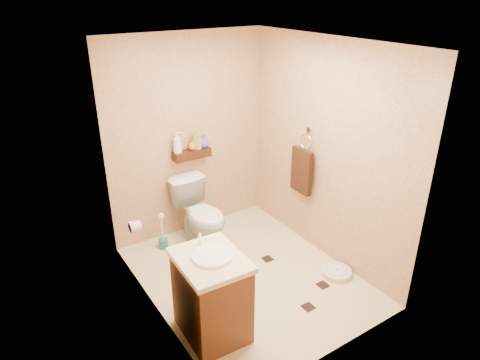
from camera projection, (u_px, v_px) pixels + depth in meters
ground at (247, 276)px, 4.57m from camera, size 2.50×2.50×0.00m
wall_back at (188, 138)px, 5.02m from camera, size 2.00×0.04×2.40m
wall_front at (344, 231)px, 3.12m from camera, size 2.00×0.04×2.40m
wall_left at (149, 200)px, 3.57m from camera, size 0.04×2.50×2.40m
wall_right at (325, 153)px, 4.57m from camera, size 0.04×2.50×2.40m
ceiling at (249, 42)px, 3.57m from camera, size 2.00×2.50×0.02m
wall_shelf at (192, 154)px, 5.03m from camera, size 0.46×0.14×0.10m
floor_accents at (255, 276)px, 4.57m from camera, size 1.18×1.35×0.01m
toilet at (201, 214)px, 5.00m from camera, size 0.49×0.80×0.78m
vanity at (212, 295)px, 3.68m from camera, size 0.56×0.67×0.91m
bathroom_scale at (337, 272)px, 4.58m from camera, size 0.41×0.41×0.06m
toilet_brush at (163, 236)px, 4.99m from camera, size 0.11×0.11×0.47m
towel_ring at (302, 169)px, 4.82m from camera, size 0.12×0.30×0.76m
toilet_paper at (135, 226)px, 4.35m from camera, size 0.12×0.11×0.12m
bottle_a at (177, 143)px, 4.87m from camera, size 0.14×0.14×0.25m
bottle_b at (178, 147)px, 4.90m from camera, size 0.08×0.08×0.15m
bottle_c at (192, 145)px, 4.99m from camera, size 0.14×0.14×0.13m
bottle_d at (195, 140)px, 4.99m from camera, size 0.09×0.09×0.23m
bottle_e at (198, 142)px, 5.02m from camera, size 0.11×0.11×0.17m
bottle_f at (204, 141)px, 5.06m from camera, size 0.15×0.15×0.16m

